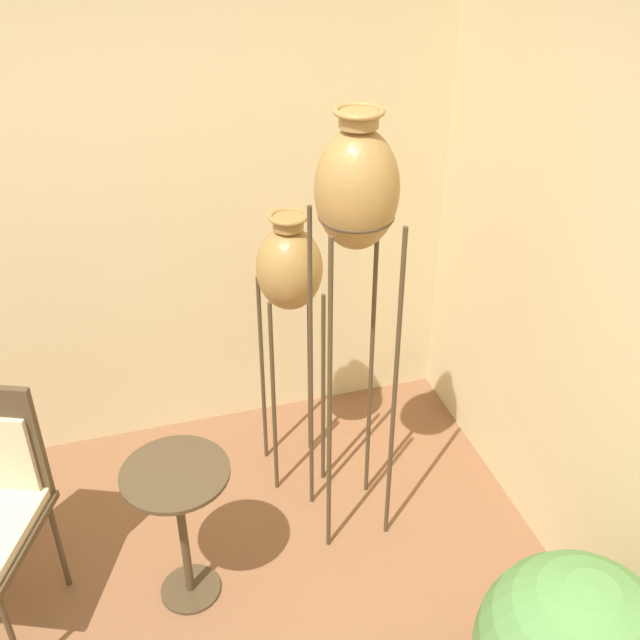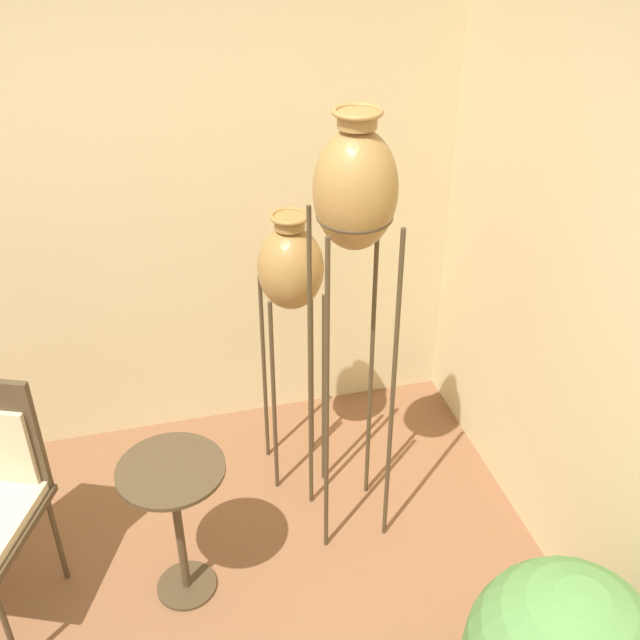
{
  "view_description": "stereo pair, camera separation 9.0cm",
  "coord_description": "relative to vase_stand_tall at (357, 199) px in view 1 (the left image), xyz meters",
  "views": [
    {
      "loc": [
        0.17,
        -1.53,
        2.72
      ],
      "look_at": [
        0.94,
        1.11,
        1.01
      ],
      "focal_mm": 42.0,
      "sensor_mm": 36.0,
      "label": 1
    },
    {
      "loc": [
        0.25,
        -1.56,
        2.72
      ],
      "look_at": [
        0.94,
        1.11,
        1.01
      ],
      "focal_mm": 42.0,
      "sensor_mm": 36.0,
      "label": 2
    }
  ],
  "objects": [
    {
      "name": "wall_back",
      "position": [
        -1.02,
        0.96,
        -0.29
      ],
      "size": [
        7.66,
        0.06,
        2.7
      ],
      "color": "beige",
      "rests_on": "ground_plane"
    },
    {
      "name": "vase_stand_tall",
      "position": [
        0.0,
        0.0,
        0.0
      ],
      "size": [
        0.32,
        0.32,
        1.98
      ],
      "color": "#473823",
      "rests_on": "ground_plane"
    },
    {
      "name": "vase_stand_medium",
      "position": [
        -0.16,
        0.41,
        -0.49
      ],
      "size": [
        0.3,
        0.3,
        1.43
      ],
      "color": "#473823",
      "rests_on": "ground_plane"
    },
    {
      "name": "side_table",
      "position": [
        -0.79,
        -0.22,
        -1.14
      ],
      "size": [
        0.43,
        0.43,
        0.7
      ],
      "color": "#473823",
      "rests_on": "ground_plane"
    }
  ]
}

